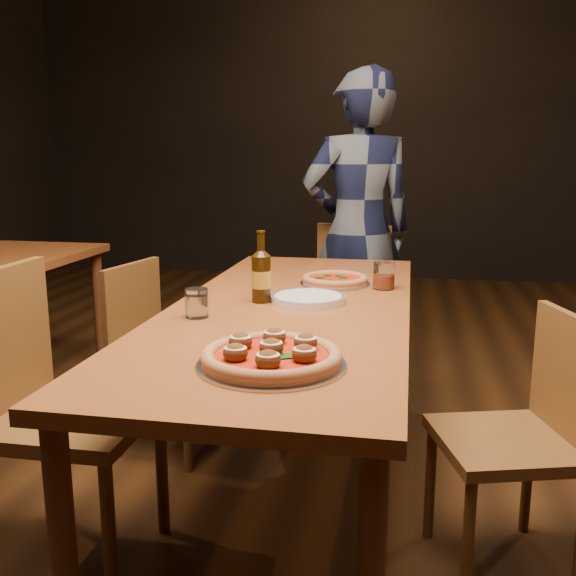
% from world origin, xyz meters
% --- Properties ---
extents(ground, '(9.00, 9.00, 0.00)m').
position_xyz_m(ground, '(0.00, 0.00, 0.00)').
color(ground, black).
extents(table_main, '(0.80, 2.00, 0.75)m').
position_xyz_m(table_main, '(0.00, 0.00, 0.68)').
color(table_main, brown).
rests_on(table_main, ground).
extents(chair_main_nw, '(0.46, 0.46, 0.97)m').
position_xyz_m(chair_main_nw, '(-0.58, -0.44, 0.49)').
color(chair_main_nw, '#5A3617').
rests_on(chair_main_nw, ground).
extents(chair_main_sw, '(0.46, 0.46, 0.84)m').
position_xyz_m(chair_main_sw, '(-0.58, 0.37, 0.42)').
color(chair_main_sw, '#5A3617').
rests_on(chair_main_sw, ground).
extents(chair_main_e, '(0.48, 0.48, 0.84)m').
position_xyz_m(chair_main_e, '(0.70, -0.22, 0.42)').
color(chair_main_e, '#5A3617').
rests_on(chair_main_e, ground).
extents(chair_end, '(0.49, 0.49, 0.91)m').
position_xyz_m(chair_end, '(0.06, 1.27, 0.46)').
color(chair_end, '#5A3617').
rests_on(chair_end, ground).
extents(pizza_meatball, '(0.37, 0.37, 0.07)m').
position_xyz_m(pizza_meatball, '(0.07, -0.64, 0.78)').
color(pizza_meatball, '#B7B7BF').
rests_on(pizza_meatball, table_main).
extents(pizza_margherita, '(0.28, 0.28, 0.04)m').
position_xyz_m(pizza_margherita, '(0.11, 0.38, 0.77)').
color(pizza_margherita, '#B7B7BF').
rests_on(pizza_margherita, table_main).
extents(plate_stack, '(0.26, 0.26, 0.02)m').
position_xyz_m(plate_stack, '(0.05, 0.05, 0.76)').
color(plate_stack, white).
rests_on(plate_stack, table_main).
extents(beer_bottle, '(0.07, 0.07, 0.24)m').
position_xyz_m(beer_bottle, '(-0.11, 0.03, 0.84)').
color(beer_bottle, black).
rests_on(beer_bottle, table_main).
extents(water_glass, '(0.07, 0.07, 0.09)m').
position_xyz_m(water_glass, '(-0.26, -0.22, 0.80)').
color(water_glass, white).
rests_on(water_glass, table_main).
extents(amber_glass, '(0.08, 0.08, 0.10)m').
position_xyz_m(amber_glass, '(0.30, 0.33, 0.80)').
color(amber_glass, '#A43912').
rests_on(amber_glass, table_main).
extents(diner, '(0.72, 0.61, 1.69)m').
position_xyz_m(diner, '(0.12, 1.30, 0.84)').
color(diner, black).
rests_on(diner, ground).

